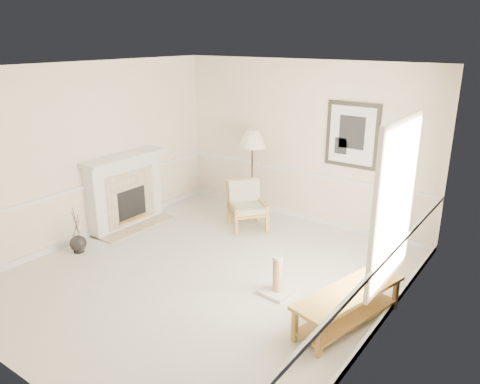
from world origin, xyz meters
name	(u,v)px	position (x,y,z in m)	size (l,w,h in m)	color
ground	(206,274)	(0.00, 0.00, 0.00)	(5.50, 5.50, 0.00)	silver
room	(215,149)	(0.14, 0.08, 1.87)	(5.04, 5.54, 2.92)	beige
fireplace	(126,191)	(-2.34, 0.60, 0.64)	(0.64, 1.64, 1.31)	white
floor_vase	(78,244)	(-2.12, -0.62, 0.14)	(0.26, 0.26, 0.76)	black
armchair	(246,202)	(-0.58, 1.83, 0.45)	(0.91, 0.90, 0.83)	#B08439
floor_lamp	(252,141)	(-0.85, 2.40, 1.43)	(0.61, 0.61, 1.64)	black
bench	(349,302)	(2.15, 0.04, 0.30)	(0.84, 1.65, 0.45)	#B08439
scratching_post	(277,282)	(1.11, 0.14, 0.17)	(0.41, 0.41, 0.55)	silver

